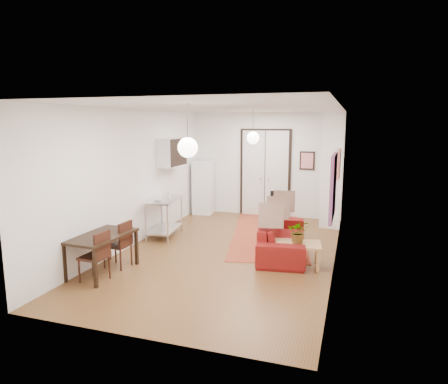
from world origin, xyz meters
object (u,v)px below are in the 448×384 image
(dining_table, at_px, (102,239))
(dining_chair_near, at_px, (120,239))
(sofa, at_px, (282,237))
(coffee_table, at_px, (293,246))
(fridge, at_px, (203,188))
(black_side_chair, at_px, (281,204))
(dining_chair_far, at_px, (97,251))
(kitchen_counter, at_px, (164,212))

(dining_table, xyz_separation_m, dining_chair_near, (0.08, 0.43, -0.12))
(sofa, distance_m, coffee_table, 0.80)
(fridge, height_order, black_side_chair, fridge)
(coffee_table, bearing_deg, dining_chair_far, -151.84)
(kitchen_counter, relative_size, black_side_chair, 1.38)
(coffee_table, relative_size, fridge, 0.71)
(dining_chair_far, bearing_deg, dining_chair_near, -176.89)
(black_side_chair, bearing_deg, coffee_table, 114.08)
(sofa, bearing_deg, dining_table, 118.73)
(fridge, xyz_separation_m, dining_table, (0.00, -4.92, -0.15))
(coffee_table, relative_size, black_side_chair, 1.21)
(kitchen_counter, height_order, fridge, fridge)
(black_side_chair, bearing_deg, dining_table, 72.81)
(kitchen_counter, distance_m, black_side_chair, 3.14)
(sofa, xyz_separation_m, fridge, (-2.81, 2.83, 0.43))
(fridge, relative_size, dining_table, 1.18)
(kitchen_counter, bearing_deg, black_side_chair, 34.39)
(dining_chair_near, xyz_separation_m, black_side_chair, (2.26, 4.09, 0.02))
(coffee_table, bearing_deg, fridge, 131.25)
(fridge, relative_size, dining_chair_far, 1.77)
(sofa, xyz_separation_m, black_side_chair, (-0.47, 2.43, 0.18))
(sofa, distance_m, black_side_chair, 2.48)
(sofa, height_order, dining_table, dining_table)
(kitchen_counter, xyz_separation_m, dining_table, (-0.00, -2.42, 0.05))
(sofa, height_order, dining_chair_near, dining_chair_near)
(sofa, height_order, kitchen_counter, kitchen_counter)
(coffee_table, bearing_deg, dining_table, -156.43)
(sofa, xyz_separation_m, dining_chair_near, (-2.73, -1.66, 0.16))
(coffee_table, bearing_deg, kitchen_counter, 161.25)
(fridge, relative_size, dining_chair_near, 1.77)
(dining_chair_near, xyz_separation_m, dining_chair_far, (0.00, -0.70, 0.00))
(kitchen_counter, distance_m, dining_table, 2.42)
(coffee_table, height_order, fridge, fridge)
(sofa, xyz_separation_m, coffee_table, (0.32, -0.73, 0.05))
(coffee_table, distance_m, dining_chair_far, 3.45)
(dining_chair_far, bearing_deg, fridge, -175.99)
(sofa, relative_size, fridge, 1.50)
(dining_chair_near, height_order, black_side_chair, black_side_chair)
(fridge, bearing_deg, coffee_table, -54.57)
(fridge, distance_m, dining_chair_far, 5.20)
(dining_table, bearing_deg, sofa, 36.73)
(kitchen_counter, height_order, black_side_chair, same)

